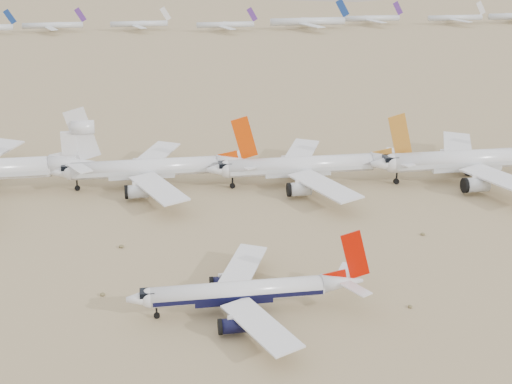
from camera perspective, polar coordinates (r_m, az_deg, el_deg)
ground at (r=125.08m, az=1.77°, el=-10.46°), size 7000.00×7000.00×0.00m
main_airliner at (r=126.59m, az=-0.61°, el=-7.95°), size 40.91×39.96×14.44m
row2_navy_widebody at (r=196.86m, az=17.34°, el=2.48°), size 56.20×54.95×19.99m
row2_gold_tail at (r=185.40m, az=4.30°, el=2.11°), size 51.25×50.13×18.25m
row2_orange_tail at (r=185.14m, az=-8.14°, el=1.90°), size 50.17×49.08×17.89m
distant_storage_row at (r=449.63m, az=-1.97°, el=13.42°), size 620.49×60.21×15.82m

